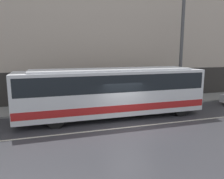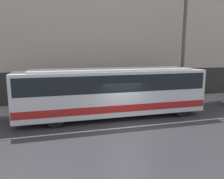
{
  "view_description": "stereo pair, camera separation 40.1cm",
  "coord_description": "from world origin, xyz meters",
  "views": [
    {
      "loc": [
        -4.52,
        -11.49,
        4.45
      ],
      "look_at": [
        -0.33,
        2.25,
        1.91
      ],
      "focal_mm": 35.0,
      "sensor_mm": 36.0,
      "label": 1
    },
    {
      "loc": [
        -4.14,
        -11.6,
        4.45
      ],
      "look_at": [
        -0.33,
        2.25,
        1.91
      ],
      "focal_mm": 35.0,
      "sensor_mm": 36.0,
      "label": 2
    }
  ],
  "objects": [
    {
      "name": "pedestrian_waiting",
      "position": [
        0.79,
        4.93,
        0.85
      ],
      "size": [
        0.36,
        0.36,
        1.57
      ],
      "color": "#333338",
      "rests_on": "sidewalk"
    },
    {
      "name": "utility_pole_near",
      "position": [
        6.36,
        4.43,
        4.37
      ],
      "size": [
        0.26,
        0.26,
        8.48
      ],
      "color": "#4C4C4F",
      "rests_on": "sidewalk"
    },
    {
      "name": "lane_stripe",
      "position": [
        0.0,
        0.0,
        0.0
      ],
      "size": [
        54.0,
        0.14,
        0.01
      ],
      "color": "beige",
      "rests_on": "ground_plane"
    },
    {
      "name": "sidewalk",
      "position": [
        0.0,
        5.47,
        0.06
      ],
      "size": [
        60.0,
        2.94,
        0.13
      ],
      "color": "gray",
      "rests_on": "ground_plane"
    },
    {
      "name": "transit_bus",
      "position": [
        -0.28,
        2.25,
        1.86
      ],
      "size": [
        12.44,
        2.62,
        3.3
      ],
      "color": "silver",
      "rests_on": "ground_plane"
    },
    {
      "name": "building_facade",
      "position": [
        0.0,
        7.08,
        6.4
      ],
      "size": [
        60.0,
        0.35,
        13.21
      ],
      "color": "#B7A899",
      "rests_on": "ground_plane"
    },
    {
      "name": "ground_plane",
      "position": [
        0.0,
        0.0,
        0.0
      ],
      "size": [
        60.0,
        60.0,
        0.0
      ],
      "primitive_type": "plane",
      "color": "#333338"
    }
  ]
}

